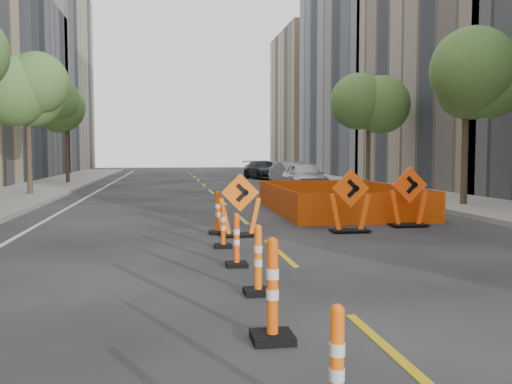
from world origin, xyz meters
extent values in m
plane|color=black|center=(0.00, 0.00, 0.00)|extent=(140.00, 140.00, 0.00)
cube|color=gray|center=(9.00, 12.00, 0.07)|extent=(4.00, 90.00, 0.15)
cube|color=gray|center=(-17.00, 55.60, 10.00)|extent=(12.00, 20.00, 20.00)
cube|color=gray|center=(17.00, 23.80, 7.00)|extent=(12.00, 16.00, 14.00)
cube|color=gray|center=(17.00, 40.20, 10.00)|extent=(12.00, 18.00, 20.00)
cube|color=tan|center=(17.00, 58.60, 8.00)|extent=(12.00, 14.00, 16.00)
cylinder|color=#382B1E|center=(-8.40, 20.00, 1.57)|extent=(0.24, 0.24, 3.15)
sphere|color=#476D2E|center=(-8.40, 20.00, 4.55)|extent=(2.80, 2.80, 2.80)
cylinder|color=#382B1E|center=(-8.40, 30.00, 1.57)|extent=(0.24, 0.24, 3.15)
sphere|color=#476D2E|center=(-8.40, 30.00, 4.55)|extent=(2.80, 2.80, 2.80)
cylinder|color=#382B1E|center=(8.40, 12.00, 1.57)|extent=(0.24, 0.24, 3.15)
sphere|color=#476D2E|center=(8.40, 12.00, 4.55)|extent=(2.80, 2.80, 2.80)
cylinder|color=#382B1E|center=(8.40, 22.00, 1.57)|extent=(0.24, 0.24, 3.15)
sphere|color=#476D2E|center=(8.40, 22.00, 4.55)|extent=(2.80, 2.80, 2.80)
imported|color=silver|center=(4.90, 21.85, 0.76)|extent=(1.81, 4.46, 1.52)
imported|color=gray|center=(5.54, 27.96, 0.71)|extent=(2.25, 4.52, 1.42)
imported|color=black|center=(4.99, 35.42, 0.69)|extent=(2.84, 5.07, 1.39)
camera|label=1|loc=(-2.23, -7.18, 2.02)|focal=40.00mm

